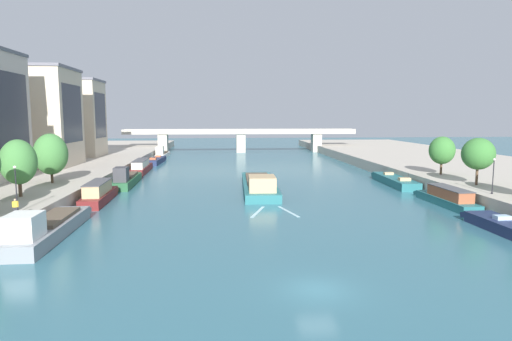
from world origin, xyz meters
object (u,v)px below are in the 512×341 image
(moored_boat_left_downstream, at_px, (127,179))
(lamppost_left_bank, at_px, (16,187))
(moored_boat_left_far, at_px, (141,167))
(moored_boat_left_end, at_px, (156,161))
(tree_right_end_of_row, at_px, (478,154))
(moored_boat_left_upstream, at_px, (162,154))
(moored_boat_right_upstream, at_px, (447,198))
(moored_boat_left_midway, at_px, (46,228))
(tree_left_end_of_row, at_px, (51,154))
(person_on_quay, at_px, (15,206))
(tree_right_midway, at_px, (442,150))
(moored_boat_left_lone, at_px, (99,193))
(moored_boat_right_far, at_px, (394,181))
(lamppost_right_bank, at_px, (493,174))
(bridge_far, at_px, (241,137))
(tree_left_distant, at_px, (18,162))
(barge_midriver, at_px, (259,184))

(moored_boat_left_downstream, bearing_deg, lamppost_left_bank, -97.89)
(moored_boat_left_far, distance_m, moored_boat_left_end, 17.27)
(moored_boat_left_far, xyz_separation_m, tree_right_end_of_row, (49.97, -33.38, 5.18))
(moored_boat_left_downstream, distance_m, moored_boat_left_upstream, 49.08)
(moored_boat_right_upstream, bearing_deg, moored_boat_left_midway, -165.68)
(tree_left_end_of_row, distance_m, person_on_quay, 21.10)
(moored_boat_left_downstream, distance_m, lamppost_left_bank, 29.48)
(moored_boat_left_end, bearing_deg, moored_boat_right_upstream, -50.55)
(tree_right_midway, bearing_deg, moored_boat_right_upstream, -114.42)
(moored_boat_left_lone, distance_m, lamppost_left_bank, 16.03)
(moored_boat_left_midway, bearing_deg, moored_boat_right_far, 32.43)
(moored_boat_right_far, distance_m, person_on_quay, 55.13)
(moored_boat_left_downstream, relative_size, moored_boat_left_end, 1.03)
(moored_boat_left_midway, xyz_separation_m, moored_boat_left_far, (0.09, 47.60, 0.08))
(lamppost_left_bank, bearing_deg, moored_boat_left_upstream, 87.62)
(moored_boat_left_end, xyz_separation_m, lamppost_right_bank, (47.44, -57.21, 3.79))
(moored_boat_left_downstream, bearing_deg, bridge_far, 71.45)
(moored_boat_right_far, height_order, tree_left_distant, tree_left_distant)
(moored_boat_left_midway, bearing_deg, moored_boat_left_upstream, 90.03)
(tree_left_end_of_row, bearing_deg, moored_boat_left_lone, -26.10)
(tree_right_end_of_row, height_order, person_on_quay, tree_right_end_of_row)
(lamppost_right_bank, bearing_deg, tree_left_distant, 177.15)
(moored_boat_left_midway, height_order, moored_boat_left_end, moored_boat_left_midway)
(moored_boat_right_upstream, relative_size, tree_right_midway, 2.10)
(moored_boat_left_midway, bearing_deg, bridge_far, 76.81)
(moored_boat_left_downstream, bearing_deg, moored_boat_left_lone, -92.75)
(moored_boat_left_downstream, relative_size, bridge_far, 0.20)
(lamppost_right_bank, bearing_deg, moored_boat_left_downstream, 153.84)
(tree_left_distant, bearing_deg, barge_midriver, 26.09)
(moored_boat_left_far, height_order, moored_boat_left_upstream, moored_boat_left_upstream)
(moored_boat_left_downstream, bearing_deg, moored_boat_right_far, -3.25)
(moored_boat_left_far, xyz_separation_m, moored_boat_right_upstream, (44.47, -36.22, -0.10))
(moored_boat_right_far, distance_m, bridge_far, 70.53)
(moored_boat_left_downstream, bearing_deg, barge_midriver, -17.06)
(tree_left_distant, height_order, tree_right_end_of_row, tree_left_distant)
(moored_boat_left_far, relative_size, moored_boat_left_upstream, 1.12)
(tree_left_distant, bearing_deg, lamppost_right_bank, -2.85)
(tree_right_end_of_row, bearing_deg, tree_left_end_of_row, 173.56)
(tree_left_distant, height_order, lamppost_left_bank, tree_left_distant)
(moored_boat_left_lone, height_order, tree_left_end_of_row, tree_left_end_of_row)
(moored_boat_left_downstream, distance_m, moored_boat_left_far, 16.75)
(moored_boat_left_lone, relative_size, moored_boat_right_upstream, 1.01)
(tree_left_distant, relative_size, lamppost_right_bank, 1.54)
(moored_boat_left_end, bearing_deg, moored_boat_left_lone, -90.58)
(lamppost_right_bank, distance_m, person_on_quay, 51.26)
(tree_right_end_of_row, height_order, lamppost_right_bank, tree_right_end_of_row)
(moored_boat_left_lone, relative_size, tree_left_end_of_row, 1.86)
(barge_midriver, height_order, tree_right_midway, tree_right_midway)
(bridge_far, bearing_deg, tree_left_end_of_row, -111.54)
(barge_midriver, height_order, moored_boat_left_lone, barge_midriver)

